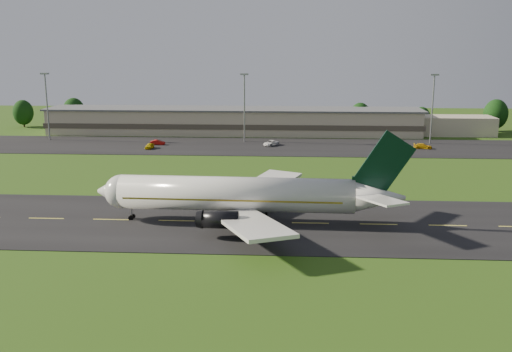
# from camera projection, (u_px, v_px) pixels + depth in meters

# --- Properties ---
(ground) EXTENTS (360.00, 360.00, 0.00)m
(ground) POSITION_uv_depth(u_px,v_px,m) (177.00, 221.00, 93.94)
(ground) COLOR #274411
(ground) RESTS_ON ground
(taxiway) EXTENTS (220.00, 30.00, 0.10)m
(taxiway) POSITION_uv_depth(u_px,v_px,m) (177.00, 221.00, 93.93)
(taxiway) COLOR black
(taxiway) RESTS_ON ground
(apron) EXTENTS (260.00, 30.00, 0.10)m
(apron) POSITION_uv_depth(u_px,v_px,m) (225.00, 146.00, 163.99)
(apron) COLOR black
(apron) RESTS_ON ground
(airliner) EXTENTS (51.28, 42.17, 15.57)m
(airliner) POSITION_uv_depth(u_px,v_px,m) (241.00, 195.00, 92.26)
(airliner) COLOR silver
(airliner) RESTS_ON ground
(terminal) EXTENTS (145.00, 16.00, 8.40)m
(terminal) POSITION_uv_depth(u_px,v_px,m) (253.00, 122.00, 186.28)
(terminal) COLOR tan
(terminal) RESTS_ON ground
(light_mast_west) EXTENTS (2.40, 1.20, 20.35)m
(light_mast_west) POSITION_uv_depth(u_px,v_px,m) (47.00, 98.00, 172.07)
(light_mast_west) COLOR gray
(light_mast_west) RESTS_ON ground
(light_mast_centre) EXTENTS (2.40, 1.20, 20.35)m
(light_mast_centre) POSITION_uv_depth(u_px,v_px,m) (244.00, 99.00, 168.66)
(light_mast_centre) COLOR gray
(light_mast_centre) RESTS_ON ground
(light_mast_east) EXTENTS (2.40, 1.20, 20.35)m
(light_mast_east) POSITION_uv_depth(u_px,v_px,m) (433.00, 100.00, 165.53)
(light_mast_east) COLOR gray
(light_mast_east) RESTS_ON ground
(tree_line) EXTENTS (199.18, 9.91, 10.87)m
(tree_line) POSITION_uv_depth(u_px,v_px,m) (315.00, 115.00, 194.72)
(tree_line) COLOR black
(tree_line) RESTS_ON ground
(service_vehicle_a) EXTENTS (2.07, 4.49, 1.49)m
(service_vehicle_a) POSITION_uv_depth(u_px,v_px,m) (149.00, 146.00, 159.50)
(service_vehicle_a) COLOR #C4AB0B
(service_vehicle_a) RESTS_ON apron
(service_vehicle_b) EXTENTS (4.27, 1.62, 1.39)m
(service_vehicle_b) POSITION_uv_depth(u_px,v_px,m) (158.00, 142.00, 165.66)
(service_vehicle_b) COLOR #AA0E0B
(service_vehicle_b) RESTS_ON apron
(service_vehicle_c) EXTENTS (5.10, 5.80, 1.49)m
(service_vehicle_c) POSITION_uv_depth(u_px,v_px,m) (271.00, 143.00, 164.29)
(service_vehicle_c) COLOR white
(service_vehicle_c) RESTS_ON apron
(service_vehicle_d) EXTENTS (5.32, 2.82, 1.47)m
(service_vehicle_d) POSITION_uv_depth(u_px,v_px,m) (423.00, 146.00, 159.35)
(service_vehicle_d) COLOR #D0960C
(service_vehicle_d) RESTS_ON apron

